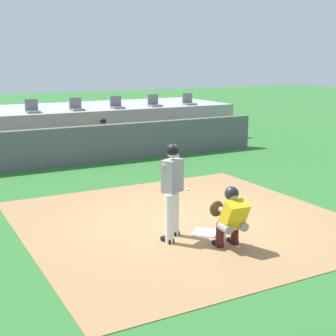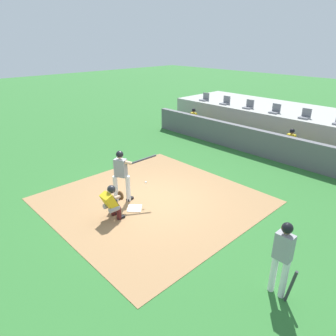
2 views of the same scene
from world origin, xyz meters
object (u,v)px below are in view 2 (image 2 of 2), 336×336
object	(u,v)px
home_plate	(134,208)
dugout_player_1	(289,142)
stadium_seat_3	(275,110)
batter_at_plate	(122,173)
stadium_seat_0	(205,98)
on_deck_batter	(283,255)
stadium_seat_2	(249,106)
dugout_player_0	(192,119)
catcher_crouched	(112,201)
stadium_seat_1	(226,102)
stadium_seat_4	(305,116)

from	to	relation	value
home_plate	dugout_player_1	distance (m)	8.25
home_plate	stadium_seat_3	size ratio (longest dim) A/B	0.92
batter_at_plate	stadium_seat_0	xyz separation A→B (m)	(-5.00, 10.11, 0.50)
on_deck_batter	stadium_seat_2	world-z (taller)	stadium_seat_2
dugout_player_0	stadium_seat_2	xyz separation A→B (m)	(2.47, 2.03, 0.86)
home_plate	catcher_crouched	distance (m)	0.99
on_deck_batter	stadium_seat_1	xyz separation A→B (m)	(-8.99, 10.13, 0.51)
on_deck_batter	home_plate	bearing A→B (deg)	-179.47
stadium_seat_0	stadium_seat_3	distance (m)	4.88
home_plate	stadium_seat_0	size ratio (longest dim) A/B	0.92
batter_at_plate	stadium_seat_2	bearing A→B (deg)	99.84
stadium_seat_3	stadium_seat_4	xyz separation A→B (m)	(1.62, 0.00, 0.00)
stadium_seat_2	dugout_player_1	bearing A→B (deg)	-29.77
stadium_seat_1	stadium_seat_4	distance (m)	4.88
batter_at_plate	dugout_player_1	world-z (taller)	batter_at_plate
on_deck_batter	stadium_seat_0	size ratio (longest dim) A/B	3.72
on_deck_batter	stadium_seat_0	distance (m)	14.68
dugout_player_1	stadium_seat_2	distance (m)	4.19
dugout_player_0	stadium_seat_0	xyz separation A→B (m)	(-0.78, 2.03, 0.86)
home_plate	stadium_seat_3	world-z (taller)	stadium_seat_3
home_plate	stadium_seat_2	bearing A→B (deg)	103.47
stadium_seat_4	dugout_player_1	bearing A→B (deg)	-81.42
on_deck_batter	dugout_player_0	bearing A→B (deg)	140.54
catcher_crouched	dugout_player_1	distance (m)	9.01
home_plate	dugout_player_1	xyz separation A→B (m)	(1.12, 8.14, 0.65)
home_plate	dugout_player_1	world-z (taller)	dugout_player_1
on_deck_batter	stadium_seat_0	bearing A→B (deg)	136.33
batter_at_plate	home_plate	bearing A→B (deg)	-5.39
batter_at_plate	on_deck_batter	xyz separation A→B (m)	(5.61, -0.02, -0.02)
dugout_player_0	dugout_player_1	world-z (taller)	same
stadium_seat_0	stadium_seat_2	world-z (taller)	same
stadium_seat_2	batter_at_plate	bearing A→B (deg)	-80.16
catcher_crouched	on_deck_batter	distance (m)	5.02
home_plate	dugout_player_0	size ratio (longest dim) A/B	0.34
stadium_seat_0	stadium_seat_1	size ratio (longest dim) A/B	1.00
dugout_player_0	stadium_seat_3	world-z (taller)	stadium_seat_3
on_deck_batter	dugout_player_1	bearing A→B (deg)	115.18
batter_at_plate	dugout_player_0	xyz separation A→B (m)	(-4.23, 8.08, -0.36)
dugout_player_1	stadium_seat_1	xyz separation A→B (m)	(-5.18, 2.03, 0.86)
stadium_seat_0	stadium_seat_2	xyz separation A→B (m)	(3.25, 0.00, 0.00)
stadium_seat_1	batter_at_plate	bearing A→B (deg)	-71.52
stadium_seat_4	stadium_seat_2	bearing A→B (deg)	180.00
catcher_crouched	stadium_seat_1	xyz separation A→B (m)	(-4.06, 10.98, 0.93)
dugout_player_1	stadium_seat_0	world-z (taller)	stadium_seat_0
on_deck_batter	stadium_seat_3	distance (m)	11.66
stadium_seat_0	stadium_seat_4	bearing A→B (deg)	0.00
batter_at_plate	on_deck_batter	size ratio (longest dim) A/B	1.01
batter_at_plate	stadium_seat_2	world-z (taller)	stadium_seat_2
dugout_player_1	stadium_seat_2	size ratio (longest dim) A/B	2.71
dugout_player_1	stadium_seat_3	world-z (taller)	stadium_seat_3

